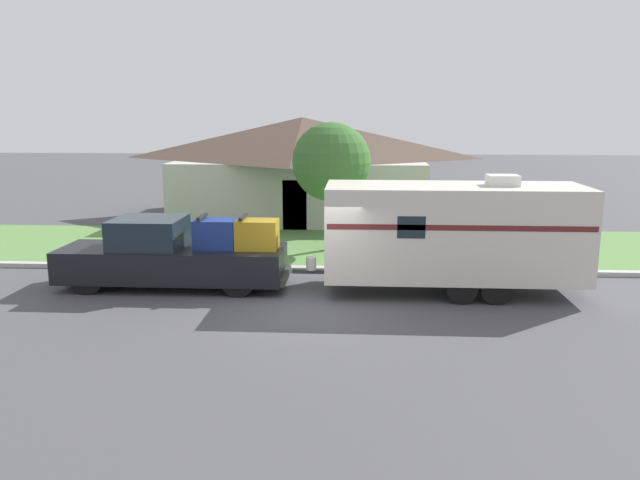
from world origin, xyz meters
name	(u,v)px	position (x,y,z in m)	size (l,w,h in m)	color
ground_plane	(311,309)	(0.00, 0.00, 0.00)	(120.00, 120.00, 0.00)	#47474C
curb_strip	(320,269)	(0.00, 3.75, 0.07)	(80.00, 0.30, 0.14)	#ADADA8
lawn_strip	(326,246)	(0.00, 7.40, 0.01)	(80.00, 7.00, 0.03)	#568442
house_across_street	(303,165)	(-1.48, 14.31, 2.39)	(11.88, 8.21, 4.61)	#B2B2A8
pickup_truck	(175,255)	(-3.94, 1.74, 0.91)	(6.33, 1.97, 2.06)	black
travel_trailer	(454,232)	(3.71, 1.74, 1.68)	(7.76, 2.44, 3.20)	black
mailbox	(390,234)	(2.19, 4.75, 1.01)	(0.48, 0.20, 1.31)	brown
tree_in_yard	(331,162)	(0.19, 6.77, 3.13)	(2.74, 2.74, 4.51)	brown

